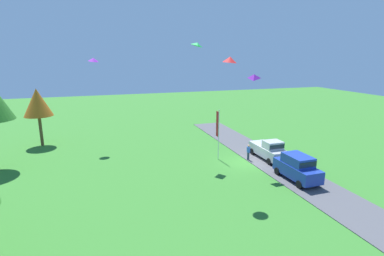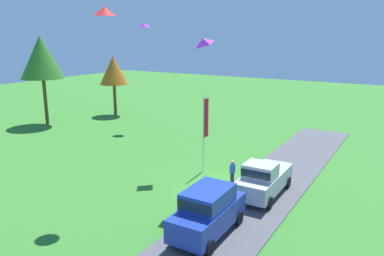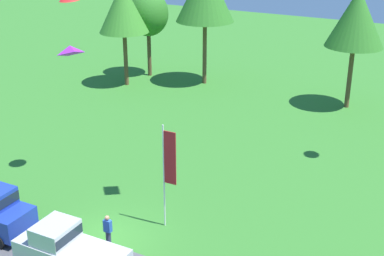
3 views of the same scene
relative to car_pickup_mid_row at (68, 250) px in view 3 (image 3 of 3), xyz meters
The scene contains 8 objects.
ground_plane 2.88m from the car_pickup_mid_row, 90.21° to the left, with size 120.00×120.00×0.00m, color #337528.
car_pickup_mid_row is the anchor object (origin of this frame).
person_watching_sky 2.27m from the car_pickup_mid_row, 78.28° to the left, with size 0.36×0.24×1.71m.
tree_far_left 27.28m from the car_pickup_mid_row, 119.03° to the left, with size 4.26×4.26×9.00m.
tree_right_of_center 30.00m from the car_pickup_mid_row, 115.33° to the left, with size 3.72×3.72×7.86m.
tree_lone_near 27.87m from the car_pickup_mid_row, 77.69° to the left, with size 4.40×4.40×9.29m.
flag_banner 5.93m from the car_pickup_mid_row, 68.25° to the left, with size 0.71×0.08×5.38m.
kite_diamond_near_flag 8.61m from the car_pickup_mid_row, 117.83° to the left, with size 0.90×0.89×0.37m, color purple.
Camera 3 is at (13.61, -17.07, 14.55)m, focal length 50.00 mm.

